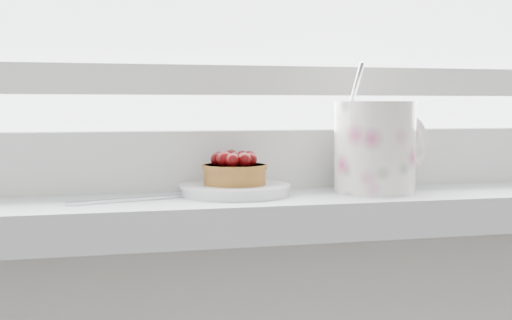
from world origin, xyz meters
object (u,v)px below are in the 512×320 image
object	(u,v)px
floral_mug	(377,145)
fork	(155,198)
raspberry_tart	(235,170)
saucer	(235,190)

from	to	relation	value
floral_mug	fork	size ratio (longest dim) A/B	0.80
raspberry_tart	fork	bearing A→B (deg)	-172.63
saucer	raspberry_tart	bearing A→B (deg)	152.70
saucer	floral_mug	bearing A→B (deg)	-4.39
floral_mug	fork	bearing A→B (deg)	179.78
saucer	fork	bearing A→B (deg)	-172.65
fork	raspberry_tart	bearing A→B (deg)	7.37
raspberry_tart	fork	world-z (taller)	raspberry_tart
raspberry_tart	floral_mug	bearing A→B (deg)	-4.40
saucer	fork	world-z (taller)	saucer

